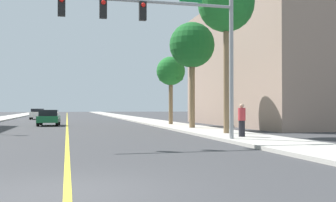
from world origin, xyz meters
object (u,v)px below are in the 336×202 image
traffic_signal_mast (163,30)px  car_white (38,114)px  palm_near (226,5)px  car_green (49,118)px  pedestrian (242,120)px  palm_mid (192,46)px  palm_far (171,72)px

traffic_signal_mast → car_white: traffic_signal_mast is taller
traffic_signal_mast → palm_near: bearing=39.2°
car_green → pedestrian: bearing=-58.6°
car_green → traffic_signal_mast: bearing=-71.1°
traffic_signal_mast → palm_mid: 11.25m
car_white → pedestrian: (12.47, -38.28, 0.22)m
palm_near → palm_far: palm_near is taller
car_green → pedestrian: (10.15, -18.10, 0.26)m
palm_far → car_white: size_ratio=1.35×
palm_mid → palm_far: bearing=89.5°
palm_mid → traffic_signal_mast: bearing=-114.5°
pedestrian → palm_near: bearing=-33.7°
palm_far → car_white: palm_far is taller
traffic_signal_mast → palm_far: size_ratio=1.70×
palm_mid → car_green: size_ratio=1.96×
palm_near → pedestrian: size_ratio=5.46×
palm_far → pedestrian: size_ratio=3.57×
palm_near → palm_mid: bearing=90.4°
traffic_signal_mast → palm_near: palm_near is taller
pedestrian → car_white: bearing=-9.3°
palm_near → palm_far: (0.01, 12.72, -2.79)m
car_green → car_white: bearing=98.7°
palm_mid → palm_far: size_ratio=1.29×
palm_far → pedestrian: palm_far is taller
car_green → car_white: car_white is taller
palm_mid → car_white: size_ratio=1.74×
palm_mid → car_white: bearing=113.6°
palm_near → palm_mid: 6.52m
traffic_signal_mast → car_white: (-8.08, 39.34, -4.40)m
palm_far → car_green: 11.52m
palm_mid → car_green: (-10.42, 8.96, -5.39)m
palm_near → car_white: bearing=109.8°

